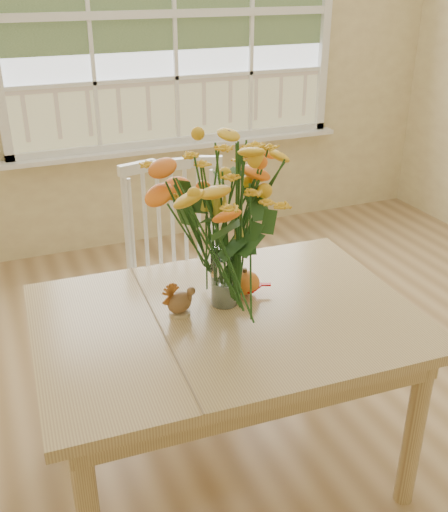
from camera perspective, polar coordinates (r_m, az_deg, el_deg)
name	(u,v)px	position (r m, az deg, el deg)	size (l,w,h in m)	color
floor	(344,420)	(2.81, 11.37, -15.03)	(4.00, 4.50, 0.01)	#977449
wall_back	(174,46)	(4.20, -4.82, 19.33)	(4.00, 0.02, 2.70)	#D0BA85
window	(174,17)	(4.15, -4.74, 21.77)	(2.42, 0.12, 1.74)	silver
dining_table	(226,337)	(2.16, 0.21, -7.68)	(1.36, 1.01, 0.71)	tan
windsor_chair	(180,264)	(2.78, -4.24, -0.80)	(0.50, 0.48, 1.02)	white
flower_vase	(224,221)	(2.04, 0.02, 3.33)	(0.45, 0.45, 0.53)	white
pumpkin	(245,284)	(2.22, 1.97, -2.64)	(0.11, 0.11, 0.09)	orange
turkey_figurine	(179,302)	(2.10, -4.27, -4.43)	(0.11, 0.10, 0.12)	#CCB78C
dark_gourd	(245,285)	(2.23, 2.05, -2.80)	(0.12, 0.08, 0.07)	#38160F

